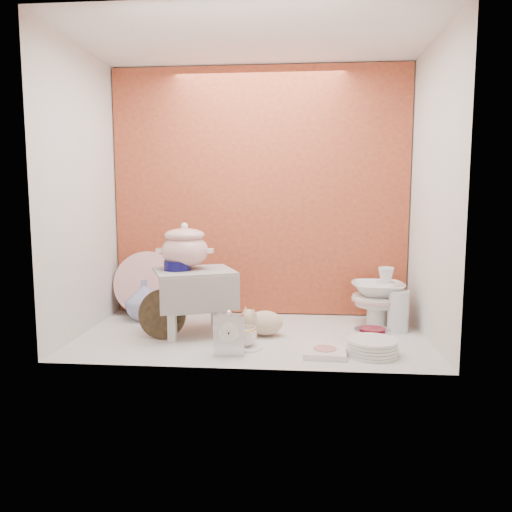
# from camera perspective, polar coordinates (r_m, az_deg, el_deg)

# --- Properties ---
(ground) EXTENTS (1.80, 1.80, 0.00)m
(ground) POSITION_cam_1_polar(r_m,az_deg,el_deg) (2.61, -0.48, -9.25)
(ground) COLOR silver
(ground) RESTS_ON ground
(niche_shell) EXTENTS (1.86, 1.03, 1.53)m
(niche_shell) POSITION_cam_1_polar(r_m,az_deg,el_deg) (2.69, -0.14, 11.28)
(niche_shell) COLOR #B2572C
(niche_shell) RESTS_ON ground
(step_stool) EXTENTS (0.50, 0.47, 0.34)m
(step_stool) POSITION_cam_1_polar(r_m,az_deg,el_deg) (2.63, -7.19, -5.31)
(step_stool) COLOR silver
(step_stool) RESTS_ON ground
(soup_tureen) EXTENTS (0.34, 0.34, 0.25)m
(soup_tureen) POSITION_cam_1_polar(r_m,az_deg,el_deg) (2.61, -8.30, 1.18)
(soup_tureen) COLOR white
(soup_tureen) RESTS_ON step_stool
(cobalt_bowl) EXTENTS (0.16, 0.16, 0.05)m
(cobalt_bowl) POSITION_cam_1_polar(r_m,az_deg,el_deg) (2.59, -9.17, -1.07)
(cobalt_bowl) COLOR #0C0A50
(cobalt_bowl) RESTS_ON step_stool
(floral_platter) EXTENTS (0.41, 0.19, 0.39)m
(floral_platter) POSITION_cam_1_polar(r_m,az_deg,el_deg) (3.09, -12.63, -3.14)
(floral_platter) COLOR white
(floral_platter) RESTS_ON ground
(blue_white_vase) EXTENTS (0.24, 0.24, 0.24)m
(blue_white_vase) POSITION_cam_1_polar(r_m,az_deg,el_deg) (2.98, -12.85, -5.00)
(blue_white_vase) COLOR white
(blue_white_vase) RESTS_ON ground
(lacquer_tray) EXTENTS (0.26, 0.10, 0.25)m
(lacquer_tray) POSITION_cam_1_polar(r_m,az_deg,el_deg) (2.58, -10.89, -6.67)
(lacquer_tray) COLOR black
(lacquer_tray) RESTS_ON ground
(mantel_clock) EXTENTS (0.15, 0.06, 0.21)m
(mantel_clock) POSITION_cam_1_polar(r_m,az_deg,el_deg) (2.28, -3.18, -8.97)
(mantel_clock) COLOR silver
(mantel_clock) RESTS_ON ground
(plush_pig) EXTENTS (0.24, 0.17, 0.14)m
(plush_pig) POSITION_cam_1_polar(r_m,az_deg,el_deg) (2.58, 1.06, -7.75)
(plush_pig) COLOR #CBB08F
(plush_pig) RESTS_ON ground
(teacup_saucer) EXTENTS (0.18, 0.18, 0.01)m
(teacup_saucer) POSITION_cam_1_polar(r_m,az_deg,el_deg) (2.40, -1.28, -10.52)
(teacup_saucer) COLOR white
(teacup_saucer) RESTS_ON ground
(gold_rim_teacup) EXTENTS (0.14, 0.14, 0.09)m
(gold_rim_teacup) POSITION_cam_1_polar(r_m,az_deg,el_deg) (2.39, -1.29, -9.35)
(gold_rim_teacup) COLOR white
(gold_rim_teacup) RESTS_ON teacup_saucer
(lattice_dish) EXTENTS (0.21, 0.21, 0.03)m
(lattice_dish) POSITION_cam_1_polar(r_m,az_deg,el_deg) (2.33, 8.03, -11.00)
(lattice_dish) COLOR white
(lattice_dish) RESTS_ON ground
(dinner_plate_stack) EXTENTS (0.29, 0.29, 0.07)m
(dinner_plate_stack) POSITION_cam_1_polar(r_m,az_deg,el_deg) (2.36, 13.36, -10.27)
(dinner_plate_stack) COLOR white
(dinner_plate_stack) RESTS_ON ground
(crystal_bowl) EXTENTS (0.24, 0.24, 0.06)m
(crystal_bowl) POSITION_cam_1_polar(r_m,az_deg,el_deg) (2.58, 13.40, -8.92)
(crystal_bowl) COLOR silver
(crystal_bowl) RESTS_ON ground
(clear_glass_vase) EXTENTS (0.13, 0.13, 0.22)m
(clear_glass_vase) POSITION_cam_1_polar(r_m,az_deg,el_deg) (2.77, 16.24, -6.17)
(clear_glass_vase) COLOR silver
(clear_glass_vase) RESTS_ON ground
(porcelain_tower) EXTENTS (0.33, 0.33, 0.34)m
(porcelain_tower) POSITION_cam_1_polar(r_m,az_deg,el_deg) (2.84, 14.00, -4.59)
(porcelain_tower) COLOR white
(porcelain_tower) RESTS_ON ground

